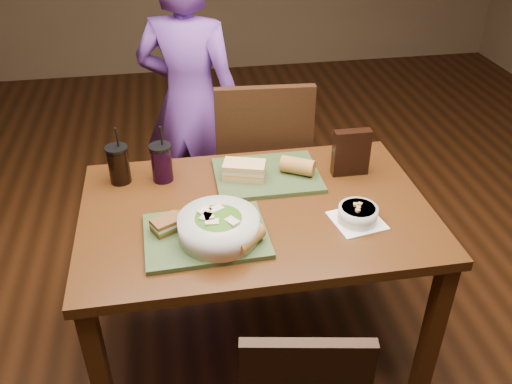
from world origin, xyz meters
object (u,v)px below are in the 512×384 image
(tray_near, at_px, (206,236))
(salad_bowl, at_px, (219,226))
(cup_berry, at_px, (162,163))
(chip_bag, at_px, (351,153))
(sandwich_near, at_px, (167,225))
(baguette_near, at_px, (248,239))
(tray_far, at_px, (267,175))
(soup_bowl, at_px, (358,214))
(dining_table, at_px, (256,227))
(sandwich_far, at_px, (244,170))
(baguette_far, at_px, (298,166))
(chair_far, at_px, (260,166))
(diner, at_px, (190,104))
(cup_cola, at_px, (119,164))

(tray_near, height_order, salad_bowl, salad_bowl)
(cup_berry, relative_size, chip_bag, 1.24)
(sandwich_near, height_order, baguette_near, baguette_near)
(tray_far, xyz_separation_m, soup_bowl, (0.26, -0.35, 0.02))
(tray_far, height_order, soup_bowl, soup_bowl)
(dining_table, distance_m, sandwich_far, 0.24)
(dining_table, relative_size, baguette_far, 9.64)
(chair_far, height_order, diner, diner)
(salad_bowl, relative_size, baguette_near, 2.19)
(cup_cola, height_order, cup_berry, same)
(tray_near, bearing_deg, chair_far, 66.70)
(salad_bowl, distance_m, sandwich_near, 0.19)
(salad_bowl, height_order, baguette_near, salad_bowl)
(soup_bowl, bearing_deg, baguette_far, 113.15)
(baguette_near, distance_m, chip_bag, 0.65)
(sandwich_near, bearing_deg, baguette_near, -27.31)
(diner, height_order, tray_near, diner)
(salad_bowl, xyz_separation_m, sandwich_far, (0.14, 0.37, -0.01))
(sandwich_near, distance_m, baguette_near, 0.29)
(chair_far, xyz_separation_m, sandwich_near, (-0.46, -0.72, 0.23))
(tray_near, relative_size, sandwich_far, 2.28)
(baguette_far, xyz_separation_m, chip_bag, (0.22, -0.01, 0.05))
(dining_table, xyz_separation_m, diner, (-0.18, 0.98, 0.09))
(tray_far, bearing_deg, chair_far, 83.64)
(tray_near, relative_size, soup_bowl, 2.10)
(chair_far, relative_size, sandwich_near, 8.46)
(sandwich_far, bearing_deg, baguette_far, -1.41)
(baguette_near, height_order, chip_bag, chip_bag)
(sandwich_far, height_order, chip_bag, chip_bag)
(tray_far, xyz_separation_m, cup_cola, (-0.58, 0.07, 0.07))
(baguette_near, height_order, baguette_far, baguette_far)
(tray_far, bearing_deg, tray_near, -128.33)
(chair_far, relative_size, soup_bowl, 5.09)
(diner, relative_size, tray_near, 3.59)
(tray_near, relative_size, tray_far, 1.00)
(tray_far, xyz_separation_m, cup_berry, (-0.42, 0.05, 0.07))
(tray_far, height_order, sandwich_near, sandwich_near)
(chair_far, relative_size, sandwich_far, 5.53)
(cup_cola, bearing_deg, cup_berry, -5.11)
(chip_bag, bearing_deg, diner, 127.41)
(tray_far, bearing_deg, sandwich_far, -171.68)
(dining_table, bearing_deg, sandwich_far, 94.02)
(dining_table, distance_m, tray_far, 0.24)
(tray_far, relative_size, salad_bowl, 1.53)
(tray_far, bearing_deg, chip_bag, -4.67)
(sandwich_far, bearing_deg, diner, 101.81)
(salad_bowl, relative_size, baguette_far, 2.04)
(chair_far, xyz_separation_m, baguette_near, (-0.20, -0.85, 0.23))
(chip_bag, bearing_deg, baguette_near, -138.79)
(sandwich_far, height_order, cup_cola, cup_cola)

